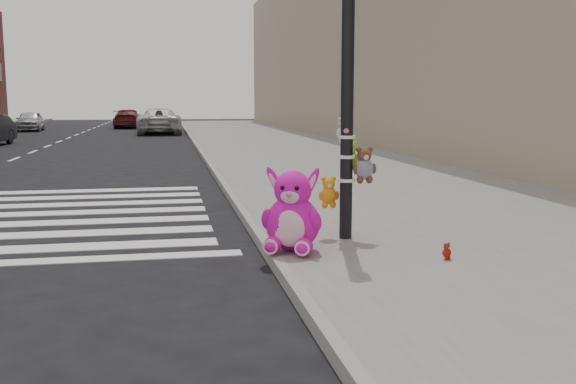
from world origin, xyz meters
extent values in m
plane|color=black|center=(0.00, 0.00, 0.00)|extent=(120.00, 120.00, 0.00)
cube|color=slate|center=(5.00, 10.00, 0.07)|extent=(7.00, 80.00, 0.14)
cube|color=gray|center=(1.55, 10.00, 0.07)|extent=(0.12, 80.00, 0.15)
cube|color=gray|center=(10.50, 20.00, 5.00)|extent=(5.00, 60.00, 10.00)
cylinder|color=black|center=(2.60, 1.80, 2.14)|extent=(0.16, 0.16, 4.00)
cylinder|color=white|center=(2.60, 1.80, 0.89)|extent=(0.22, 0.22, 0.04)
cylinder|color=white|center=(2.60, 1.80, 1.19)|extent=(0.22, 0.22, 0.04)
cylinder|color=white|center=(2.60, 1.80, 1.44)|extent=(0.22, 0.22, 0.04)
ellipsoid|color=#EB13B8|center=(1.52, 1.06, 0.23)|extent=(0.32, 0.40, 0.18)
ellipsoid|color=#EB13B8|center=(1.86, 0.92, 0.23)|extent=(0.32, 0.40, 0.18)
ellipsoid|color=#EB13B8|center=(1.80, 1.26, 0.46)|extent=(0.81, 0.75, 0.65)
ellipsoid|color=#F9BFD1|center=(1.72, 1.05, 0.44)|extent=(0.38, 0.25, 0.42)
sphere|color=#EB13B8|center=(1.80, 1.26, 0.87)|extent=(0.58, 0.58, 0.45)
ellipsoid|color=#EB13B8|center=(1.62, 1.35, 0.93)|extent=(0.32, 0.20, 0.45)
ellipsoid|color=#EB13B8|center=(2.00, 1.20, 0.93)|extent=(0.32, 0.20, 0.45)
imported|color=silver|center=(0.00, 31.42, 0.73)|extent=(2.44, 5.23, 1.45)
imported|color=#58191C|center=(-2.20, 39.77, 0.64)|extent=(1.88, 4.42, 1.27)
imported|color=#BBBBC1|center=(-7.94, 36.32, 0.62)|extent=(1.66, 3.71, 1.24)
camera|label=1|loc=(0.36, -6.02, 1.90)|focal=40.00mm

